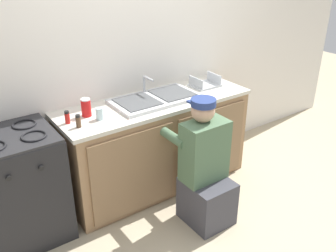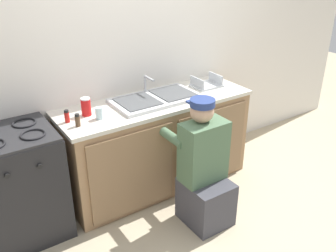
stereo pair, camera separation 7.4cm
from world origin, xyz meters
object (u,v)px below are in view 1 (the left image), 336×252
sink_double_basin (155,99)px  plumber_person (205,173)px  stove_range (20,187)px  dish_rack_tray (205,84)px  spice_bottle_pepper (78,121)px  spice_bottle_red (67,117)px  water_glass (100,114)px  soda_cup_red (86,107)px

sink_double_basin → plumber_person: (0.04, -0.68, -0.46)m
stove_range → dish_rack_tray: bearing=1.1°
sink_double_basin → spice_bottle_pepper: sink_double_basin is taller
sink_double_basin → plumber_person: plumber_person is taller
sink_double_basin → spice_bottle_red: 0.84m
plumber_person → spice_bottle_red: (-0.88, 0.68, 0.49)m
plumber_person → water_glass: bearing=136.7°
stove_range → plumber_person: 1.49m
stove_range → water_glass: 0.85m
spice_bottle_red → spice_bottle_pepper: bearing=-69.9°
sink_double_basin → dish_rack_tray: 0.62m
stove_range → dish_rack_tray: (1.90, 0.04, 0.46)m
dish_rack_tray → sink_double_basin: bearing=-176.8°
sink_double_basin → water_glass: bearing=-171.9°
plumber_person → soda_cup_red: size_ratio=7.26×
dish_rack_tray → water_glass: (-1.22, -0.12, 0.03)m
stove_range → spice_bottle_red: spice_bottle_red is taller
water_glass → spice_bottle_pepper: 0.20m
stove_range → dish_rack_tray: size_ratio=3.32×
spice_bottle_pepper → water_glass: bearing=10.3°
water_glass → spice_bottle_pepper: (-0.20, -0.04, 0.00)m
dish_rack_tray → water_glass: dish_rack_tray is taller
stove_range → soda_cup_red: size_ratio=6.12×
plumber_person → water_glass: size_ratio=11.04×
sink_double_basin → stove_range: sink_double_basin is taller
water_glass → sink_double_basin: bearing=8.1°
dish_rack_tray → soda_cup_red: bearing=179.7°
dish_rack_tray → spice_bottle_pepper: bearing=-173.7°
water_glass → spice_bottle_red: (-0.24, 0.08, 0.00)m
sink_double_basin → water_glass: sink_double_basin is taller
plumber_person → stove_range: bearing=152.8°
plumber_person → dish_rack_tray: plumber_person is taller
water_glass → soda_cup_red: size_ratio=0.66×
water_glass → soda_cup_red: (-0.06, 0.13, 0.03)m
soda_cup_red → spice_bottle_red: bearing=-166.1°
plumber_person → spice_bottle_red: plumber_person is taller
spice_bottle_red → soda_cup_red: size_ratio=0.69×
spice_bottle_red → stove_range: bearing=179.9°
stove_range → spice_bottle_red: bearing=-0.1°
sink_double_basin → stove_range: size_ratio=0.86×
stove_range → dish_rack_tray: dish_rack_tray is taller
dish_rack_tray → spice_bottle_red: 1.46m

